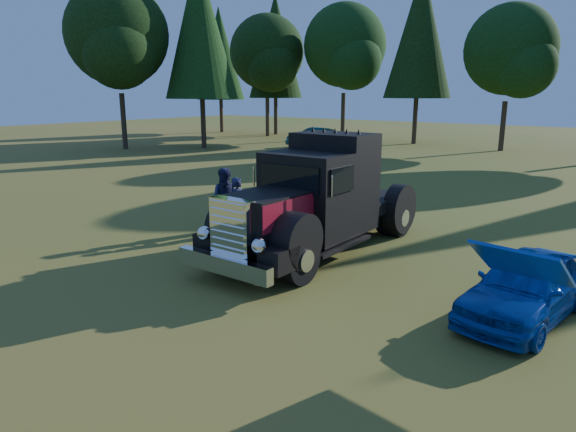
# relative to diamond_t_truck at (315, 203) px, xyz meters

# --- Properties ---
(ground) EXTENTS (120.00, 120.00, 0.00)m
(ground) POSITION_rel_diamond_t_truck_xyz_m (1.03, -1.99, -1.28)
(ground) COLOR #3F5B1B
(ground) RESTS_ON ground
(treeline) EXTENTS (72.10, 24.04, 13.96)m
(treeline) POSITION_rel_diamond_t_truck_xyz_m (-1.51, 25.86, 6.52)
(treeline) COLOR #2D2116
(treeline) RESTS_ON ground
(diamond_t_truck) EXTENTS (3.32, 7.16, 3.00)m
(diamond_t_truck) POSITION_rel_diamond_t_truck_xyz_m (0.00, 0.00, 0.00)
(diamond_t_truck) COLOR black
(diamond_t_truck) RESTS_ON ground
(hotrod_coupe) EXTENTS (1.91, 4.11, 1.89)m
(hotrod_coupe) POSITION_rel_diamond_t_truck_xyz_m (5.33, -0.99, -0.66)
(hotrod_coupe) COLOR #0824B0
(hotrod_coupe) RESTS_ON ground
(spectator_near) EXTENTS (0.48, 0.66, 1.65)m
(spectator_near) POSITION_rel_diamond_t_truck_xyz_m (-2.79, 0.16, -0.45)
(spectator_near) COLOR #22254F
(spectator_near) RESTS_ON ground
(spectator_far) EXTENTS (1.17, 1.12, 1.90)m
(spectator_far) POSITION_rel_diamond_t_truck_xyz_m (-3.18, 0.07, -0.33)
(spectator_far) COLOR #202C4B
(spectator_far) RESTS_ON ground
(distant_teal_car) EXTENTS (3.04, 4.49, 1.40)m
(distant_teal_car) POSITION_rel_diamond_t_truck_xyz_m (-15.06, 21.82, -0.58)
(distant_teal_car) COLOR #0A2F40
(distant_teal_car) RESTS_ON ground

